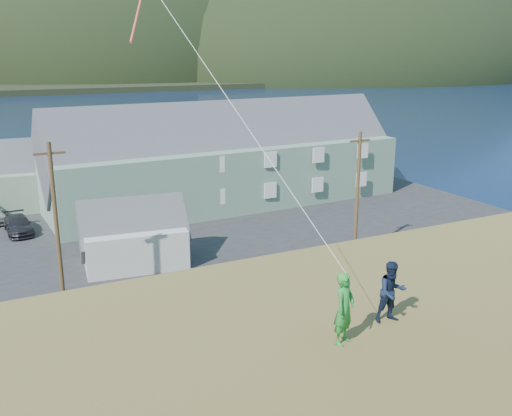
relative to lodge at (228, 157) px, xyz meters
The scene contains 10 objects.
ground 24.24m from the lodge, 126.72° to the right, with size 900.00×900.00×0.00m, color #0A1638.
grass_strip 25.83m from the lodge, 124.03° to the right, with size 110.00×8.00×0.10m, color #4C3D19.
waterfront_lot 15.06m from the lodge, behind, with size 72.00×36.00×0.12m, color #28282B.
far_hills 261.18m from the lodge, 85.31° to the left, with size 760.00×265.00×143.00m.
lodge is the anchor object (origin of this frame).
shed_white 17.37m from the lodge, 135.76° to the right, with size 7.57×5.46×5.62m.
shed_palegreen_far 17.17m from the lodge, 154.88° to the left, with size 11.96×7.51×7.70m.
utility_poles 24.28m from the lodge, 133.59° to the right, with size 35.73×0.24×9.54m.
kite_flyer_green 40.54m from the lodge, 109.89° to the right, with size 0.67×0.44×1.84m, color #23812F.
kite_flyer_navy 39.58m from the lodge, 107.62° to the right, with size 0.82×0.64×1.68m, color #111B31.
Camera 1 is at (-7.13, -29.27, 14.18)m, focal length 40.00 mm.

